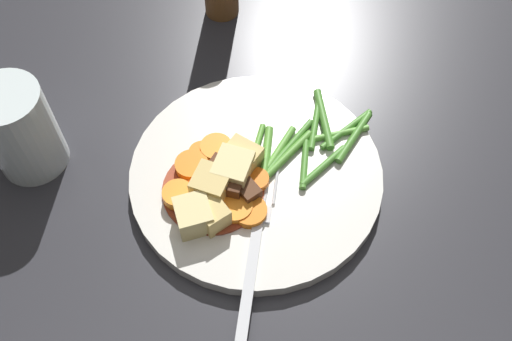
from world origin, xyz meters
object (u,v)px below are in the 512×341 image
carrot_slice_2 (250,211)px  potato_chunk_3 (191,213)px  fork (255,242)px  carrot_slice_6 (202,154)px  potato_chunk_2 (242,158)px  carrot_slice_5 (192,166)px  meat_chunk_1 (249,192)px  carrot_slice_3 (178,196)px  carrot_slice_1 (200,183)px  dinner_plate (256,175)px  potato_chunk_0 (233,170)px  carrot_slice_0 (256,180)px  potato_chunk_4 (212,185)px  potato_chunk_1 (213,215)px  carrot_slice_4 (235,207)px  water_glass (20,130)px  meat_chunk_2 (218,173)px  meat_chunk_0 (234,188)px  carrot_slice_7 (216,149)px

carrot_slice_2 → potato_chunk_3: potato_chunk_3 is taller
fork → potato_chunk_3: bearing=-67.5°
carrot_slice_6 → potato_chunk_2: bearing=120.7°
carrot_slice_5 → meat_chunk_1: size_ratio=1.57×
carrot_slice_3 → potato_chunk_2: (-0.07, 0.02, 0.01)m
carrot_slice_2 → fork: (0.02, 0.03, -0.00)m
carrot_slice_5 → potato_chunk_3: potato_chunk_3 is taller
carrot_slice_1 → carrot_slice_3: carrot_slice_3 is taller
dinner_plate → potato_chunk_0: size_ratio=6.87×
carrot_slice_0 → potato_chunk_2: bearing=-101.3°
dinner_plate → potato_chunk_0: 0.03m
potato_chunk_4 → carrot_slice_6: bearing=-119.3°
carrot_slice_5 → potato_chunk_1: 0.06m
carrot_slice_4 → meat_chunk_1: size_ratio=1.62×
carrot_slice_6 → meat_chunk_1: size_ratio=1.25×
fork → water_glass: 0.26m
potato_chunk_3 → fork: size_ratio=0.23×
meat_chunk_1 → fork: 0.05m
carrot_slice_6 → fork: size_ratio=0.18×
potato_chunk_4 → carrot_slice_5: bearing=-97.2°
potato_chunk_2 → potato_chunk_3: 0.08m
meat_chunk_2 → water_glass: size_ratio=0.30×
carrot_slice_3 → potato_chunk_4: potato_chunk_4 is taller
carrot_slice_1 → meat_chunk_2: 0.02m
carrot_slice_6 → potato_chunk_0: bearing=96.6°
carrot_slice_3 → carrot_slice_5: carrot_slice_3 is taller
dinner_plate → meat_chunk_0: size_ratio=9.71×
meat_chunk_1 → fork: meat_chunk_1 is taller
dinner_plate → potato_chunk_4: bearing=-13.5°
carrot_slice_2 → meat_chunk_2: (-0.01, -0.05, 0.01)m
carrot_slice_5 → potato_chunk_2: 0.05m
carrot_slice_1 → meat_chunk_2: meat_chunk_2 is taller
potato_chunk_4 → meat_chunk_0: (-0.01, 0.02, -0.00)m
carrot_slice_2 → carrot_slice_3: 0.07m
dinner_plate → carrot_slice_2: bearing=37.8°
dinner_plate → carrot_slice_6: (0.03, -0.05, 0.01)m
potato_chunk_1 → carrot_slice_3: bearing=-80.3°
potato_chunk_4 → water_glass: size_ratio=0.33×
potato_chunk_2 → fork: potato_chunk_2 is taller
carrot_slice_4 → carrot_slice_7: size_ratio=1.05×
carrot_slice_3 → carrot_slice_6: size_ratio=1.14×
carrot_slice_1 → potato_chunk_3: bearing=37.1°
dinner_plate → potato_chunk_1: 0.07m
carrot_slice_2 → carrot_slice_5: carrot_slice_5 is taller
potato_chunk_1 → water_glass: bearing=-68.6°
carrot_slice_7 → potato_chunk_0: size_ratio=0.87×
dinner_plate → carrot_slice_2: carrot_slice_2 is taller
carrot_slice_5 → meat_chunk_0: size_ratio=1.26×
meat_chunk_0 → carrot_slice_4: bearing=48.2°
carrot_slice_5 → potato_chunk_0: bearing=121.0°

